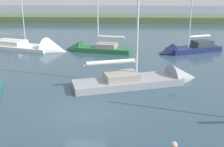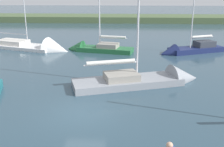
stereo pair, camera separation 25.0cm
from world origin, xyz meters
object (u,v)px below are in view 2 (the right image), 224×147
sailboat_behind_pier (151,81)px  sailboat_far_left (94,49)px  sailboat_mid_channel (38,49)px  sailboat_far_right (188,51)px

sailboat_behind_pier → sailboat_far_left: 11.87m
sailboat_mid_channel → sailboat_behind_pier: bearing=-25.0°
sailboat_far_left → sailboat_far_right: bearing=-169.4°
sailboat_far_right → sailboat_mid_channel: (16.78, -0.88, -0.14)m
sailboat_behind_pier → sailboat_far_right: size_ratio=1.45×
sailboat_behind_pier → sailboat_far_right: (-4.79, -10.20, 0.02)m
sailboat_far_right → sailboat_far_left: size_ratio=0.99×
sailboat_far_left → sailboat_mid_channel: sailboat_mid_channel is taller
sailboat_far_right → sailboat_far_left: bearing=-24.8°
sailboat_mid_channel → sailboat_far_left: bearing=12.8°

